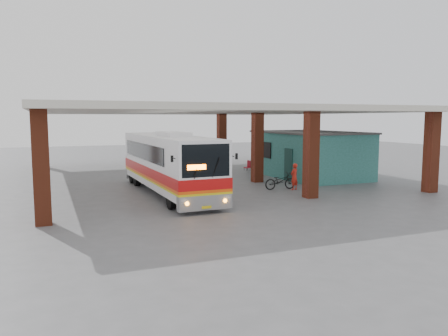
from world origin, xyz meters
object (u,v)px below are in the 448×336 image
motorcycle (280,181)px  red_chair (248,166)px  pedestrian (294,177)px  coach_bus (168,163)px

motorcycle → red_chair: motorcycle is taller
pedestrian → red_chair: (1.55, 9.30, -0.39)m
pedestrian → red_chair: pedestrian is taller
coach_bus → red_chair: 11.58m
red_chair → coach_bus: bearing=-147.1°
coach_bus → red_chair: bearing=42.0°
pedestrian → red_chair: bearing=-121.8°
coach_bus → motorcycle: coach_bus is taller
motorcycle → pedestrian: pedestrian is taller
pedestrian → coach_bus: bearing=-34.2°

